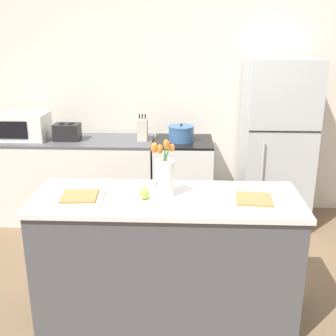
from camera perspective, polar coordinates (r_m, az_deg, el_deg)
The scene contains 14 objects.
ground_plane at distance 3.27m, azimuth -0.20°, elevation -18.78°, with size 10.00×10.00×0.00m, color brown.
back_wall at distance 4.65m, azimuth 0.96°, elevation 10.58°, with size 5.20×0.08×2.70m.
kitchen_island at distance 3.02m, azimuth -0.21°, elevation -11.87°, with size 1.80×0.66×0.91m.
back_counter at distance 4.63m, azimuth -12.47°, elevation -1.48°, with size 1.68×0.60×0.88m.
stove_range at distance 4.48m, azimuth 2.04°, elevation -1.74°, with size 0.60×0.61×0.88m.
refrigerator at distance 4.45m, azimuth 14.44°, elevation 3.17°, with size 0.68×0.67×1.71m.
flower_vase at distance 2.79m, azimuth -0.46°, elevation -0.91°, with size 0.15×0.17×0.40m.
pear_figurine at distance 2.77m, azimuth -3.23°, elevation -3.38°, with size 0.07×0.07×0.11m.
plate_setting_left at distance 2.85m, azimuth -11.89°, elevation -3.88°, with size 0.34×0.34×0.02m.
plate_setting_right at distance 2.80m, azimuth 11.55°, elevation -4.27°, with size 0.34×0.34×0.02m.
toaster at distance 4.47m, azimuth -13.51°, elevation 4.78°, with size 0.28×0.18×0.17m.
cooking_pot at distance 4.31m, azimuth 1.80°, elevation 4.70°, with size 0.26×0.26×0.18m.
microwave at distance 4.63m, azimuth -18.94°, elevation 5.38°, with size 0.48×0.37×0.27m.
knife_block at distance 4.35m, azimuth -3.46°, elevation 5.24°, with size 0.10×0.14×0.27m.
Camera 1 is at (0.13, -2.61, 1.97)m, focal length 45.00 mm.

